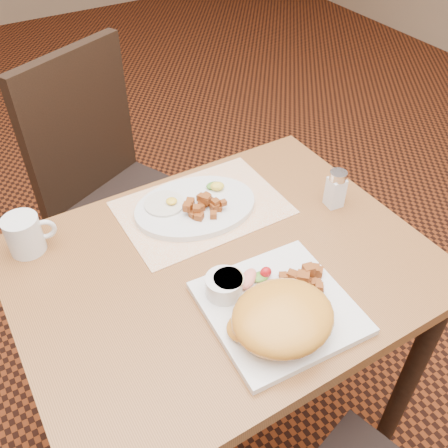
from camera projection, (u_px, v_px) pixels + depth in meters
ground at (223, 424)px, 1.61m from camera, size 8.00×8.00×0.00m
table at (223, 294)px, 1.18m from camera, size 0.90×0.70×0.75m
chair_far at (113, 184)px, 1.67m from camera, size 0.56×0.57×0.97m
placemat at (202, 208)px, 1.25m from camera, size 0.40×0.28×0.00m
plate_square at (278, 308)px, 1.00m from camera, size 0.30×0.30×0.02m
plate_oval at (195, 207)px, 1.24m from camera, size 0.34×0.27×0.02m
hollandaise_mound at (282, 318)px, 0.93m from camera, size 0.20×0.18×0.07m
ramekin at (224, 285)px, 1.01m from camera, size 0.08×0.08×0.04m
garnish_sq at (255, 277)px, 1.04m from camera, size 0.09×0.06×0.03m
fried_egg at (165, 203)px, 1.23m from camera, size 0.10×0.10×0.02m
garnish_ov at (216, 186)px, 1.27m from camera, size 0.05×0.05×0.02m
salt_shaker at (336, 188)px, 1.23m from camera, size 0.05×0.05×0.10m
coffee_mug at (25, 234)px, 1.11m from camera, size 0.11×0.08×0.09m
home_fries_sq at (307, 280)px, 1.03m from camera, size 0.10×0.11×0.04m
home_fries_ov at (203, 204)px, 1.21m from camera, size 0.10×0.09×0.03m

